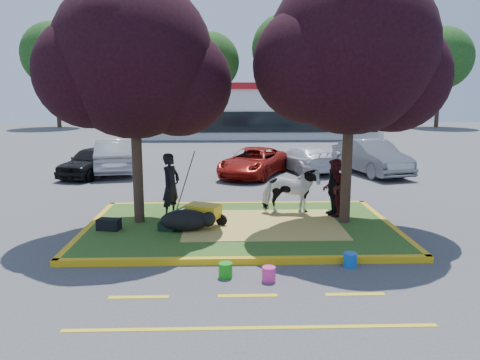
{
  "coord_description": "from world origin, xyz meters",
  "views": [
    {
      "loc": [
        -0.39,
        -12.26,
        3.7
      ],
      "look_at": [
        0.0,
        0.5,
        1.29
      ],
      "focal_mm": 35.0,
      "sensor_mm": 36.0,
      "label": 1
    }
  ],
  "objects_px": {
    "cow": "(290,191)",
    "bucket_blue": "(350,260)",
    "handler": "(171,186)",
    "bucket_pink": "(269,274)",
    "car_silver": "(116,155)",
    "wheelbarrow": "(204,211)",
    "car_black": "(93,161)",
    "bucket_green": "(225,270)",
    "calf": "(185,220)"
  },
  "relations": [
    {
      "from": "cow",
      "to": "bucket_blue",
      "type": "height_order",
      "value": "cow"
    },
    {
      "from": "cow",
      "to": "handler",
      "type": "height_order",
      "value": "handler"
    },
    {
      "from": "bucket_pink",
      "to": "car_silver",
      "type": "bearing_deg",
      "value": 114.56
    },
    {
      "from": "wheelbarrow",
      "to": "bucket_blue",
      "type": "xyz_separation_m",
      "value": [
        3.25,
        -2.69,
        -0.4
      ]
    },
    {
      "from": "car_black",
      "to": "bucket_blue",
      "type": "bearing_deg",
      "value": -35.11
    },
    {
      "from": "bucket_green",
      "to": "cow",
      "type": "bearing_deg",
      "value": 66.34
    },
    {
      "from": "wheelbarrow",
      "to": "car_silver",
      "type": "relative_size",
      "value": 0.32
    },
    {
      "from": "cow",
      "to": "calf",
      "type": "bearing_deg",
      "value": 121.73
    },
    {
      "from": "cow",
      "to": "bucket_blue",
      "type": "bearing_deg",
      "value": -164.72
    },
    {
      "from": "car_black",
      "to": "handler",
      "type": "bearing_deg",
      "value": -42.69
    },
    {
      "from": "handler",
      "to": "bucket_blue",
      "type": "height_order",
      "value": "handler"
    },
    {
      "from": "wheelbarrow",
      "to": "car_silver",
      "type": "bearing_deg",
      "value": 139.43
    },
    {
      "from": "cow",
      "to": "bucket_pink",
      "type": "bearing_deg",
      "value": 171.04
    },
    {
      "from": "cow",
      "to": "bucket_blue",
      "type": "distance_m",
      "value": 3.98
    },
    {
      "from": "wheelbarrow",
      "to": "bucket_blue",
      "type": "bearing_deg",
      "value": -15.34
    },
    {
      "from": "bucket_blue",
      "to": "car_black",
      "type": "distance_m",
      "value": 14.15
    },
    {
      "from": "bucket_pink",
      "to": "cow",
      "type": "bearing_deg",
      "value": 77.13
    },
    {
      "from": "bucket_green",
      "to": "bucket_blue",
      "type": "height_order",
      "value": "bucket_blue"
    },
    {
      "from": "calf",
      "to": "wheelbarrow",
      "type": "bearing_deg",
      "value": 44.62
    },
    {
      "from": "handler",
      "to": "car_black",
      "type": "height_order",
      "value": "handler"
    },
    {
      "from": "wheelbarrow",
      "to": "car_silver",
      "type": "xyz_separation_m",
      "value": [
        -4.49,
        9.56,
        0.23
      ]
    },
    {
      "from": "wheelbarrow",
      "to": "car_black",
      "type": "xyz_separation_m",
      "value": [
        -5.31,
        8.56,
        0.1
      ]
    },
    {
      "from": "calf",
      "to": "wheelbarrow",
      "type": "xyz_separation_m",
      "value": [
        0.47,
        0.41,
        0.13
      ]
    },
    {
      "from": "bucket_blue",
      "to": "calf",
      "type": "bearing_deg",
      "value": 148.47
    },
    {
      "from": "bucket_green",
      "to": "car_black",
      "type": "xyz_separation_m",
      "value": [
        -5.89,
        11.75,
        0.51
      ]
    },
    {
      "from": "bucket_blue",
      "to": "car_silver",
      "type": "relative_size",
      "value": 0.06
    },
    {
      "from": "cow",
      "to": "car_silver",
      "type": "height_order",
      "value": "car_silver"
    },
    {
      "from": "car_black",
      "to": "car_silver",
      "type": "height_order",
      "value": "car_silver"
    },
    {
      "from": "cow",
      "to": "calf",
      "type": "height_order",
      "value": "cow"
    },
    {
      "from": "car_black",
      "to": "bucket_green",
      "type": "bearing_deg",
      "value": -45.75
    },
    {
      "from": "handler",
      "to": "wheelbarrow",
      "type": "relative_size",
      "value": 1.18
    },
    {
      "from": "wheelbarrow",
      "to": "car_black",
      "type": "relative_size",
      "value": 0.4
    },
    {
      "from": "bucket_blue",
      "to": "wheelbarrow",
      "type": "bearing_deg",
      "value": 140.4
    },
    {
      "from": "cow",
      "to": "bucket_pink",
      "type": "xyz_separation_m",
      "value": [
        -1.04,
        -4.56,
        -0.7
      ]
    },
    {
      "from": "cow",
      "to": "handler",
      "type": "xyz_separation_m",
      "value": [
        -3.45,
        -0.21,
        0.23
      ]
    },
    {
      "from": "calf",
      "to": "car_black",
      "type": "bearing_deg",
      "value": 122.28
    },
    {
      "from": "bucket_green",
      "to": "car_silver",
      "type": "bearing_deg",
      "value": 111.68
    },
    {
      "from": "cow",
      "to": "bucket_green",
      "type": "height_order",
      "value": "cow"
    },
    {
      "from": "calf",
      "to": "bucket_blue",
      "type": "height_order",
      "value": "calf"
    },
    {
      "from": "cow",
      "to": "wheelbarrow",
      "type": "relative_size",
      "value": 1.06
    },
    {
      "from": "calf",
      "to": "bucket_green",
      "type": "distance_m",
      "value": 2.99
    },
    {
      "from": "bucket_green",
      "to": "handler",
      "type": "bearing_deg",
      "value": 110.54
    },
    {
      "from": "bucket_green",
      "to": "bucket_pink",
      "type": "relative_size",
      "value": 1.03
    },
    {
      "from": "handler",
      "to": "car_silver",
      "type": "bearing_deg",
      "value": 50.18
    },
    {
      "from": "cow",
      "to": "car_black",
      "type": "height_order",
      "value": "cow"
    },
    {
      "from": "cow",
      "to": "car_black",
      "type": "relative_size",
      "value": 0.42
    },
    {
      "from": "calf",
      "to": "car_silver",
      "type": "height_order",
      "value": "car_silver"
    },
    {
      "from": "handler",
      "to": "bucket_pink",
      "type": "height_order",
      "value": "handler"
    },
    {
      "from": "cow",
      "to": "wheelbarrow",
      "type": "xyz_separation_m",
      "value": [
        -2.48,
        -1.15,
        -0.29
      ]
    },
    {
      "from": "calf",
      "to": "handler",
      "type": "xyz_separation_m",
      "value": [
        -0.5,
        1.35,
        0.65
      ]
    }
  ]
}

